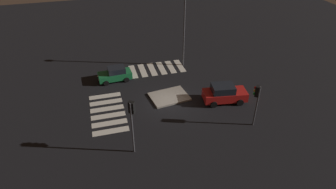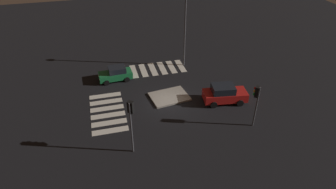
{
  "view_description": "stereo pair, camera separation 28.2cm",
  "coord_description": "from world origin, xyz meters",
  "views": [
    {
      "loc": [
        6.33,
        23.28,
        16.92
      ],
      "look_at": [
        0.0,
        0.0,
        1.0
      ],
      "focal_mm": 31.57,
      "sensor_mm": 36.0,
      "label": 1
    },
    {
      "loc": [
        6.06,
        23.35,
        16.92
      ],
      "look_at": [
        0.0,
        0.0,
        1.0
      ],
      "focal_mm": 31.57,
      "sensor_mm": 36.0,
      "label": 2
    }
  ],
  "objects": [
    {
      "name": "ground_plane",
      "position": [
        0.0,
        0.0,
        0.0
      ],
      "size": [
        80.0,
        80.0,
        0.0
      ],
      "primitive_type": "plane",
      "color": "black"
    },
    {
      "name": "traffic_island",
      "position": [
        -0.39,
        -0.92,
        0.09
      ],
      "size": [
        4.11,
        3.3,
        0.18
      ],
      "color": "gray",
      "rests_on": "ground"
    },
    {
      "name": "car_red",
      "position": [
        -5.46,
        1.18,
        0.92
      ],
      "size": [
        4.49,
        2.49,
        1.88
      ],
      "rotation": [
        0.0,
        0.0,
        3.0
      ],
      "color": "red",
      "rests_on": "ground"
    },
    {
      "name": "car_green",
      "position": [
        4.48,
        -5.81,
        0.79
      ],
      "size": [
        3.76,
        1.91,
        1.6
      ],
      "rotation": [
        0.0,
        0.0,
        0.06
      ],
      "color": "#196B38",
      "rests_on": "ground"
    },
    {
      "name": "traffic_light_west",
      "position": [
        -6.36,
        5.22,
        3.06
      ],
      "size": [
        0.53,
        0.54,
        4.03
      ],
      "rotation": [
        0.0,
        0.0,
        -0.69
      ],
      "color": "#47474C",
      "rests_on": "ground"
    },
    {
      "name": "traffic_light_north",
      "position": [
        4.33,
        5.76,
        3.59
      ],
      "size": [
        0.54,
        0.53,
        4.74
      ],
      "rotation": [
        0.0,
        0.0,
        -2.22
      ],
      "color": "#47474C",
      "rests_on": "ground"
    },
    {
      "name": "street_lamp",
      "position": [
        -3.91,
        -7.36,
        5.9
      ],
      "size": [
        0.56,
        0.56,
        8.82
      ],
      "color": "#47474C",
      "rests_on": "ground"
    },
    {
      "name": "crosswalk_near",
      "position": [
        0.0,
        -7.23,
        0.01
      ],
      "size": [
        7.6,
        3.2,
        0.02
      ],
      "color": "silver",
      "rests_on": "ground"
    },
    {
      "name": "crosswalk_side",
      "position": [
        5.97,
        -0.0,
        0.01
      ],
      "size": [
        3.2,
        6.45,
        0.02
      ],
      "color": "silver",
      "rests_on": "ground"
    }
  ]
}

